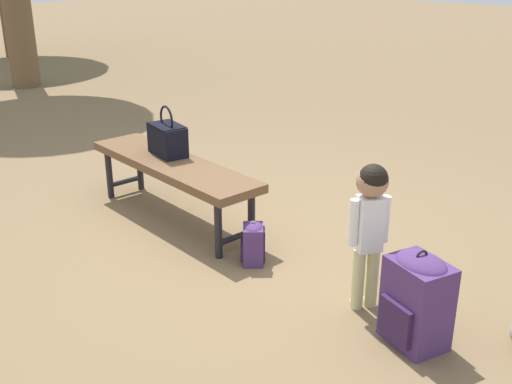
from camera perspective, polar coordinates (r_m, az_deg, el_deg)
ground_plane at (r=4.17m, az=0.55°, el=-4.96°), size 40.00×40.00×0.00m
park_bench at (r=4.47m, az=-7.70°, el=2.16°), size 1.63×0.55×0.45m
handbag at (r=4.56m, az=-8.18°, el=4.95°), size 0.35×0.25×0.37m
child_standing at (r=3.30m, az=10.47°, el=-2.10°), size 0.18×0.20×0.84m
backpack_large at (r=3.19m, az=14.65°, el=-9.41°), size 0.36×0.33×0.52m
backpack_small at (r=3.89m, az=-0.28°, el=-4.64°), size 0.21×0.21×0.29m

